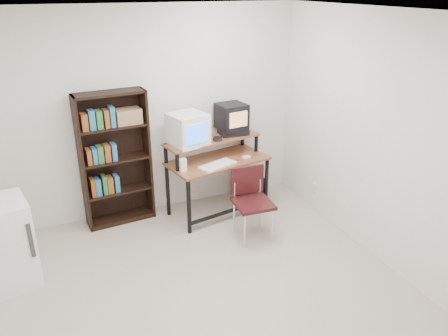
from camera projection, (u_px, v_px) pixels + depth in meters
name	position (u px, v px, depth m)	size (l,w,h in m)	color
floor	(204.00, 298.00, 4.22)	(4.00, 4.00, 0.01)	beige
ceiling	(198.00, 13.00, 3.20)	(4.00, 4.00, 0.01)	white
back_wall	(146.00, 115.00, 5.41)	(4.00, 0.01, 2.60)	silver
right_wall	(387.00, 144.00, 4.42)	(0.01, 4.00, 2.60)	silver
computer_desk	(217.00, 162.00, 5.57)	(1.36, 0.86, 0.98)	brown
crt_monitor	(188.00, 129.00, 5.30)	(0.49, 0.49, 0.39)	white
vcr	(233.00, 132.00, 5.69)	(0.36, 0.26, 0.08)	black
crt_tv	(231.00, 116.00, 5.64)	(0.39, 0.39, 0.33)	black
cd_spindle	(218.00, 140.00, 5.46)	(0.12, 0.12, 0.05)	#26262B
keyboard	(218.00, 166.00, 5.35)	(0.47, 0.21, 0.04)	white
mousepad	(246.00, 158.00, 5.62)	(0.22, 0.18, 0.01)	black
mouse	(246.00, 157.00, 5.59)	(0.10, 0.06, 0.03)	white
desk_speaker	(183.00, 165.00, 5.18)	(0.08, 0.07, 0.17)	white
pc_tower	(248.00, 189.00, 5.97)	(0.20, 0.45, 0.42)	black
school_chair	(251.00, 196.00, 5.08)	(0.44, 0.44, 0.85)	black
bookshelf	(115.00, 157.00, 5.29)	(0.85, 0.35, 1.66)	black
mini_fridge	(3.00, 244.00, 4.26)	(0.62, 0.62, 0.90)	white
wall_outlet	(314.00, 188.00, 5.78)	(0.02, 0.08, 0.12)	beige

